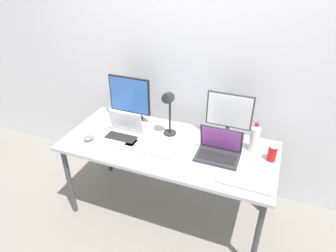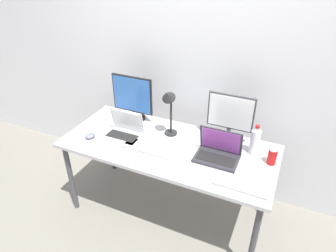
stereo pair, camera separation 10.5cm
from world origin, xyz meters
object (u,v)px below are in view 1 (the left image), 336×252
work_desk (168,151)px  mouse_by_keyboard (89,138)px  laptop_secondary (219,150)px  soda_can_near_keyboard (272,153)px  keyboard_aux (244,183)px  water_bottle (255,138)px  monitor_left (130,99)px  monitor_center (229,116)px  laptop_silver (123,131)px  desk_lamp (168,105)px  keyboard_main (149,149)px

work_desk → mouse_by_keyboard: mouse_by_keyboard is taller
laptop_secondary → soda_can_near_keyboard: size_ratio=2.61×
laptop_secondary → keyboard_aux: bearing=-46.7°
laptop_secondary → water_bottle: size_ratio=1.30×
work_desk → laptop_secondary: size_ratio=5.28×
monitor_left → water_bottle: size_ratio=1.66×
work_desk → monitor_center: 0.58m
monitor_left → mouse_by_keyboard: monitor_left is taller
laptop_secondary → laptop_silver: bearing=-178.4°
mouse_by_keyboard → desk_lamp: desk_lamp is taller
mouse_by_keyboard → soda_can_near_keyboard: bearing=29.7°
laptop_secondary → keyboard_main: size_ratio=0.81×
water_bottle → laptop_secondary: bearing=-144.5°
mouse_by_keyboard → monitor_center: bearing=42.3°
monitor_center → desk_lamp: size_ratio=0.92×
mouse_by_keyboard → desk_lamp: size_ratio=0.21×
monitor_left → laptop_silver: monitor_left is taller
monitor_left → keyboard_main: (0.35, -0.38, -0.20)m
laptop_secondary → keyboard_main: laptop_secondary is taller
keyboard_aux → soda_can_near_keyboard: 0.38m
water_bottle → desk_lamp: (-0.70, -0.05, 0.18)m
monitor_center → desk_lamp: 0.50m
water_bottle → mouse_by_keyboard: bearing=-164.9°
work_desk → monitor_left: bearing=151.0°
monitor_left → desk_lamp: size_ratio=0.96×
monitor_center → laptop_silver: monitor_center is taller
monitor_center → keyboard_aux: bearing=-66.3°
laptop_silver → desk_lamp: (0.35, 0.14, 0.25)m
monitor_center → keyboard_main: (-0.54, -0.40, -0.20)m
keyboard_aux → work_desk: bearing=160.1°
monitor_left → laptop_secondary: (0.89, -0.26, -0.16)m
keyboard_main → mouse_by_keyboard: (-0.52, -0.06, 0.01)m
work_desk → monitor_center: monitor_center is taller
monitor_center → keyboard_aux: size_ratio=1.11×
work_desk → keyboard_main: 0.18m
monitor_center → soda_can_near_keyboard: 0.45m
mouse_by_keyboard → desk_lamp: (0.59, 0.30, 0.28)m
monitor_left → mouse_by_keyboard: 0.51m
laptop_silver → work_desk: bearing=2.8°
water_bottle → soda_can_near_keyboard: water_bottle is taller
desk_lamp → soda_can_near_keyboard: bearing=-1.9°
keyboard_aux → desk_lamp: size_ratio=0.83×
work_desk → monitor_center: bearing=33.8°
desk_lamp → monitor_left: bearing=162.1°
monitor_center → soda_can_near_keyboard: monitor_center is taller
mouse_by_keyboard → keyboard_aux: bearing=15.8°
monitor_left → monitor_center: (0.89, 0.02, 0.00)m
work_desk → monitor_left: (-0.47, 0.26, 0.27)m
keyboard_aux → monitor_left: bearing=156.5°
monitor_left → laptop_secondary: bearing=-16.2°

